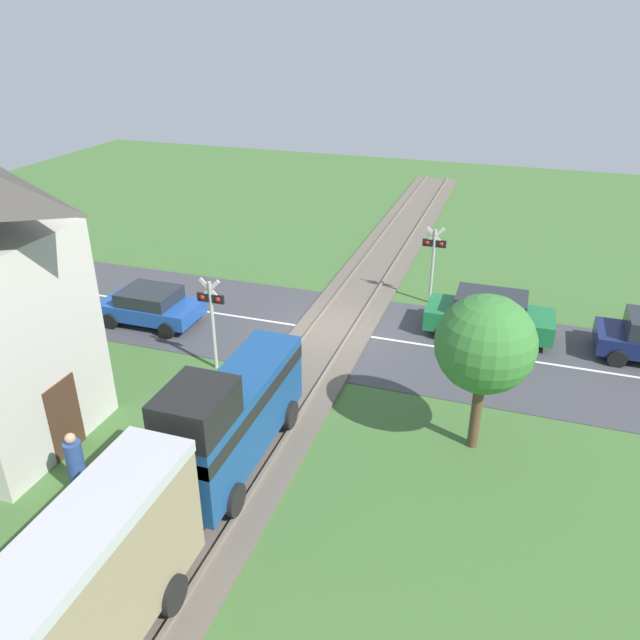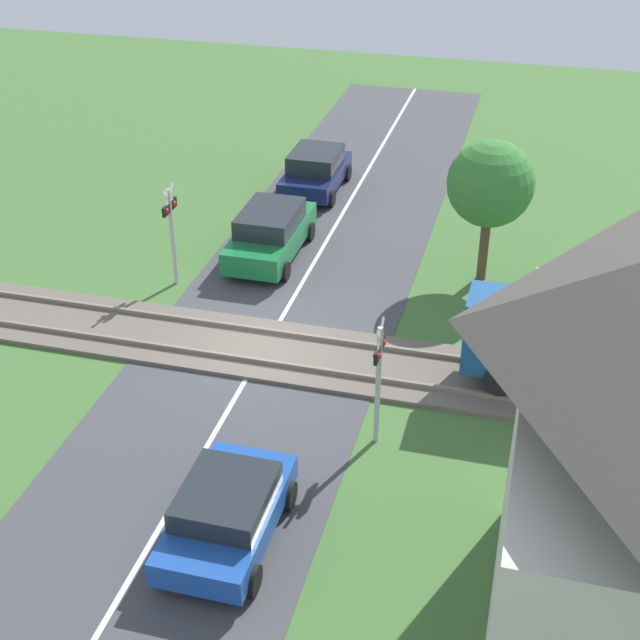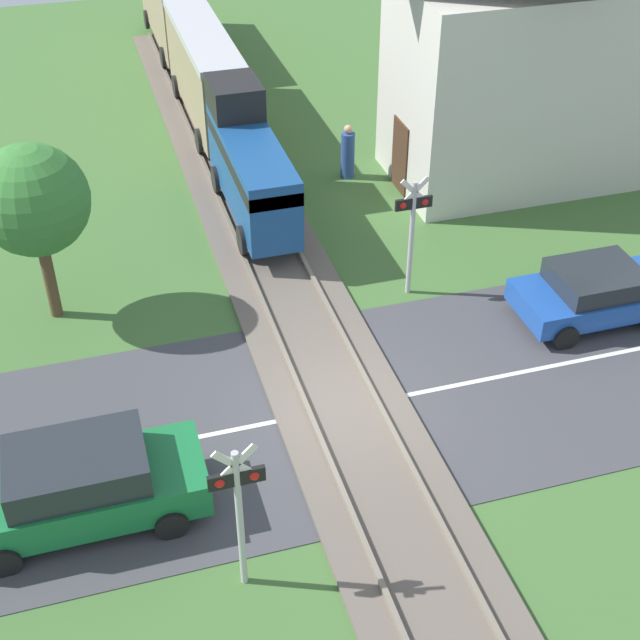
% 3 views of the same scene
% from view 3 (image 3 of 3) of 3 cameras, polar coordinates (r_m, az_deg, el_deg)
% --- Properties ---
extents(ground_plane, '(60.00, 60.00, 0.00)m').
position_cam_3_polar(ground_plane, '(18.58, 1.37, -5.72)').
color(ground_plane, '#426B33').
extents(road_surface, '(48.00, 6.40, 0.02)m').
position_cam_3_polar(road_surface, '(18.58, 1.37, -5.70)').
color(road_surface, '#424247').
rests_on(road_surface, ground_plane).
extents(track_bed, '(2.80, 48.00, 0.24)m').
position_cam_3_polar(track_bed, '(18.54, 1.37, -5.57)').
color(track_bed, '#665B51').
rests_on(track_bed, ground_plane).
extents(train, '(1.58, 20.52, 3.18)m').
position_cam_3_polar(train, '(30.89, -7.73, 16.09)').
color(train, navy).
rests_on(train, track_bed).
extents(car_near_crossing, '(4.37, 1.98, 1.60)m').
position_cam_3_polar(car_near_crossing, '(16.49, -15.08, -10.12)').
color(car_near_crossing, '#197038').
rests_on(car_near_crossing, ground_plane).
extents(car_far_side, '(3.61, 2.00, 1.33)m').
position_cam_3_polar(car_far_side, '(21.65, 17.14, 1.73)').
color(car_far_side, '#1E4CA8').
rests_on(car_far_side, ground_plane).
extents(crossing_signal_west_approach, '(0.90, 0.18, 3.13)m').
position_cam_3_polar(crossing_signal_west_approach, '(14.17, -5.26, -11.36)').
color(crossing_signal_west_approach, '#B7B7B7').
rests_on(crossing_signal_west_approach, ground_plane).
extents(crossing_signal_east_approach, '(0.90, 0.18, 3.13)m').
position_cam_3_polar(crossing_signal_east_approach, '(20.99, 5.94, 6.32)').
color(crossing_signal_east_approach, '#B7B7B7').
rests_on(crossing_signal_east_approach, ground_plane).
extents(station_building, '(7.61, 4.53, 8.21)m').
position_cam_3_polar(station_building, '(26.46, 13.00, 16.89)').
color(station_building, beige).
rests_on(station_building, ground_plane).
extents(pedestrian_by_station, '(0.41, 0.41, 1.66)m').
position_cam_3_polar(pedestrian_by_station, '(26.90, 1.79, 10.60)').
color(pedestrian_by_station, '#2D4C8E').
rests_on(pedestrian_by_station, ground_plane).
extents(tree_roadside_hedge, '(2.50, 2.50, 4.33)m').
position_cam_3_polar(tree_roadside_hedge, '(20.52, -17.90, 7.28)').
color(tree_roadside_hedge, brown).
rests_on(tree_roadside_hedge, ground_plane).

